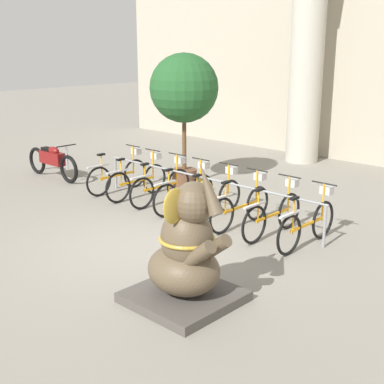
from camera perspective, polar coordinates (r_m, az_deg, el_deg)
ground_plane at (r=9.22m, az=-4.42°, el=-5.71°), size 60.00×60.00×0.00m
column_left at (r=15.67m, az=12.08°, el=12.66°), size 1.17×1.17×5.16m
bike_rack at (r=10.73m, az=1.13°, el=1.01°), size 5.65×0.05×0.77m
bicycle_0 at (r=12.50m, az=-7.84°, el=1.89°), size 0.48×1.75×1.03m
bicycle_1 at (r=11.94m, az=-5.77°, el=1.30°), size 0.48×1.75×1.03m
bicycle_2 at (r=11.45m, az=-3.23°, el=0.74°), size 0.48×1.75×1.03m
bicycle_3 at (r=10.94m, az=-0.70°, el=0.05°), size 0.48×1.75×1.03m
bicycle_4 at (r=10.50m, az=2.28°, el=-0.63°), size 0.48×1.75×1.03m
bicycle_5 at (r=10.05m, az=5.31°, el=-1.45°), size 0.48×1.75×1.03m
bicycle_6 at (r=9.65m, az=8.70°, el=-2.29°), size 0.48×1.75×1.03m
bicycle_7 at (r=9.27m, az=12.28°, el=-3.24°), size 0.48×1.75×1.03m
elephant_statue at (r=7.02m, az=-0.58°, el=-6.79°), size 1.32×1.32×1.99m
motorcycle at (r=14.03m, az=-14.67°, el=3.28°), size 2.16×0.55×0.95m
potted_tree at (r=12.65m, az=-0.85°, el=10.70°), size 1.61×1.61×3.14m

